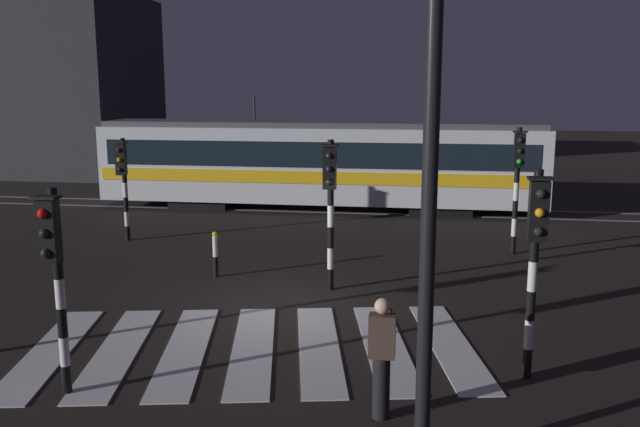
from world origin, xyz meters
TOP-DOWN VIEW (x-y plane):
  - ground_plane at (0.00, 0.00)m, footprint 120.00×120.00m
  - rail_near at (0.00, 10.46)m, footprint 80.00×0.12m
  - rail_far at (0.00, 11.89)m, footprint 80.00×0.12m
  - crosswalk_zebra at (0.00, -2.28)m, footprint 8.29×5.49m
  - traffic_light_corner_far_left at (-5.75, 5.13)m, footprint 0.36×0.42m
  - traffic_light_corner_near_right at (4.54, -2.83)m, footprint 0.36×0.42m
  - traffic_light_corner_far_right at (5.35, 5.21)m, footprint 0.36×0.42m
  - traffic_light_kerb_mid_left at (-2.29, -4.47)m, footprint 0.36×0.42m
  - traffic_light_median_centre at (0.87, 1.22)m, footprint 0.36×0.42m
  - street_lamp_near_kerb at (2.91, -5.77)m, footprint 0.44×1.21m
  - tram at (-0.92, 11.17)m, footprint 16.33×2.58m
  - pedestrian_waiting_at_kerb at (2.36, -4.39)m, footprint 0.36×0.24m
  - bollard_island_edge at (-1.99, 1.90)m, footprint 0.12×0.12m
  - building_backdrop at (-17.26, 20.25)m, footprint 10.53×8.00m

SIDE VIEW (x-z plane):
  - ground_plane at x=0.00m, z-range 0.00..0.00m
  - crosswalk_zebra at x=0.00m, z-range 0.00..0.02m
  - rail_near at x=0.00m, z-range 0.00..0.03m
  - rail_far at x=0.00m, z-range 0.00..0.03m
  - bollard_island_edge at x=-1.99m, z-range 0.00..1.11m
  - pedestrian_waiting_at_kerb at x=2.36m, z-range 0.02..1.73m
  - tram at x=-0.92m, z-range -0.33..3.82m
  - traffic_light_corner_far_left at x=-5.75m, z-range 0.48..3.51m
  - traffic_light_kerb_mid_left at x=-2.29m, z-range 0.49..3.59m
  - traffic_light_corner_near_right at x=4.54m, z-range 0.52..3.80m
  - traffic_light_median_centre at x=0.87m, z-range 0.54..3.90m
  - traffic_light_corner_far_right at x=5.35m, z-range 0.55..3.99m
  - street_lamp_near_kerb at x=2.91m, z-range 0.95..7.76m
  - building_backdrop at x=-17.26m, z-range 0.00..9.14m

